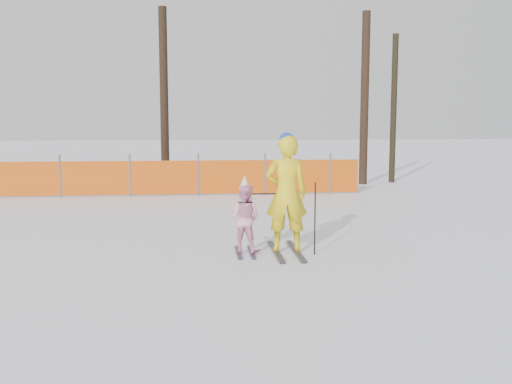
% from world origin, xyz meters
% --- Properties ---
extents(ground, '(120.00, 120.00, 0.00)m').
position_xyz_m(ground, '(0.00, 0.00, 0.00)').
color(ground, white).
rests_on(ground, ground).
extents(adult, '(0.72, 1.57, 2.02)m').
position_xyz_m(adult, '(0.48, 0.22, 1.01)').
color(adult, black).
rests_on(adult, ground).
extents(child, '(0.68, 0.94, 1.32)m').
position_xyz_m(child, '(-0.22, 0.23, 0.60)').
color(child, black).
rests_on(child, ground).
extents(ski_poles, '(1.03, 0.23, 1.21)m').
position_xyz_m(ski_poles, '(0.71, 0.07, 0.71)').
color(ski_poles, black).
rests_on(ski_poles, ground).
extents(safety_fence, '(16.89, 0.06, 1.25)m').
position_xyz_m(safety_fence, '(-4.59, 7.87, 0.56)').
color(safety_fence, '#595960').
rests_on(safety_fence, ground).
extents(tree_trunks, '(8.36, 1.11, 5.95)m').
position_xyz_m(tree_trunks, '(2.49, 10.46, 2.89)').
color(tree_trunks, black).
rests_on(tree_trunks, ground).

